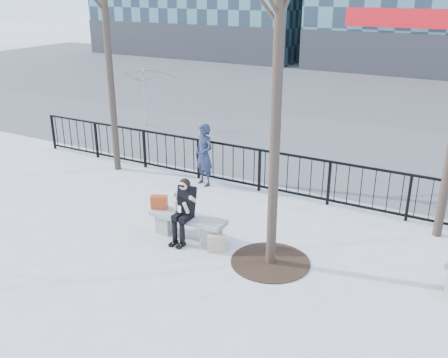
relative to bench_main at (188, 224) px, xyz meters
The scene contains 10 objects.
ground 0.30m from the bench_main, ahead, with size 120.00×120.00×0.00m, color #A6A7A2.
street_surface 15.00m from the bench_main, 90.00° to the left, with size 60.00×23.00×0.01m, color #474747.
railing 3.01m from the bench_main, 90.00° to the left, with size 14.00×0.06×1.10m.
tree_grate 1.92m from the bench_main, ahead, with size 1.50×1.50×0.02m, color black.
bench_main is the anchor object (origin of this frame).
seated_woman 0.40m from the bench_main, 90.00° to the right, with size 0.50×0.64×1.34m.
handbag 0.80m from the bench_main, behind, with size 0.34×0.16×0.28m, color #AB3415.
shopping_bag 0.85m from the bench_main, 15.84° to the right, with size 0.36×0.13×0.34m, color beige.
standing_man 2.99m from the bench_main, 114.56° to the left, with size 0.60×0.39×1.63m, color black.
vendor_umbrella 9.08m from the bench_main, 132.88° to the left, with size 2.34×2.39×2.15m, color yellow.
Camera 1 is at (5.11, -7.69, 4.89)m, focal length 40.00 mm.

